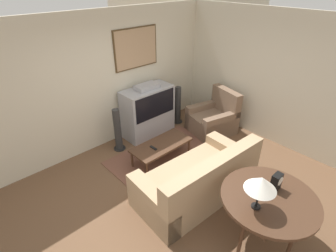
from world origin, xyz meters
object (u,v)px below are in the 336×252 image
armchair (213,119)px  table_lamp (261,184)px  mantel_clock (276,182)px  speaker_tower_right (178,106)px  tv (148,111)px  console_table (269,201)px  speaker_tower_left (118,131)px  couch (198,181)px  coffee_table (161,146)px

armchair → table_lamp: size_ratio=2.38×
mantel_clock → speaker_tower_right: bearing=66.9°
tv → console_table: 3.32m
speaker_tower_left → speaker_tower_right: (1.72, 0.00, 0.00)m
console_table → table_lamp: bearing=171.5°
console_table → speaker_tower_left: (-0.20, 3.17, -0.31)m
console_table → speaker_tower_left: 3.19m
tv → console_table: size_ratio=0.98×
console_table → mantel_clock: (0.18, 0.04, 0.18)m
armchair → table_lamp: 3.21m
tv → console_table: (-0.66, -3.25, 0.18)m
couch → mantel_clock: 1.28m
couch → coffee_table: (0.20, 1.12, 0.02)m
mantel_clock → speaker_tower_left: (-0.38, 3.13, -0.49)m
couch → armchair: bearing=-144.7°
armchair → speaker_tower_right: bearing=-146.8°
mantel_clock → console_table: bearing=-167.8°
couch → speaker_tower_left: bearing=-81.4°
console_table → table_lamp: 0.51m
table_lamp → mantel_clock: bearing=-0.2°
tv → couch: size_ratio=0.59×
coffee_table → table_lamp: (-0.46, -2.23, 0.83)m
couch → speaker_tower_left: (-0.19, 2.02, 0.11)m
armchair → speaker_tower_right: size_ratio=1.19×
table_lamp → armchair: bearing=47.2°
speaker_tower_right → console_table: bearing=-115.6°
mantel_clock → speaker_tower_left: bearing=97.0°
armchair → console_table: 2.98m
table_lamp → speaker_tower_left: size_ratio=0.50×
armchair → tv: bearing=-115.2°
mantel_clock → speaker_tower_left: mantel_clock is taller
console_table → speaker_tower_left: size_ratio=1.31×
couch → speaker_tower_left: 2.03m
armchair → table_lamp: (-2.10, -2.27, 0.87)m
tv → coffee_table: size_ratio=1.00×
couch → speaker_tower_right: size_ratio=2.21×
couch → speaker_tower_right: bearing=-124.0°
coffee_table → table_lamp: size_ratio=2.58×
couch → speaker_tower_left: couch is taller
coffee_table → speaker_tower_left: size_ratio=1.29×
console_table → mantel_clock: size_ratio=5.15×
table_lamp → speaker_tower_right: (1.79, 3.13, -0.74)m
console_table → mantel_clock: mantel_clock is taller
couch → mantel_clock: size_ratio=8.67×
tv → speaker_tower_left: size_ratio=1.29×
speaker_tower_right → coffee_table: bearing=-145.9°
console_table → couch: bearing=90.3°
mantel_clock → armchair: bearing=54.1°
speaker_tower_left → tv: bearing=5.1°
mantel_clock → speaker_tower_right: mantel_clock is taller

